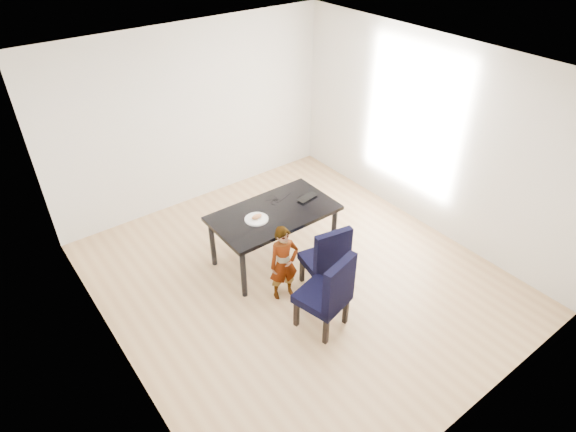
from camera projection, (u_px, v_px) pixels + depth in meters
floor at (297, 277)px, 6.22m from camera, size 4.50×5.00×0.01m
ceiling at (300, 69)px, 4.67m from camera, size 4.50×5.00×0.01m
wall_back at (194, 117)px, 7.08m from camera, size 4.50×0.01×2.70m
wall_front at (494, 320)px, 3.80m from camera, size 4.50×0.01×2.70m
wall_left at (102, 267)px, 4.33m from camera, size 0.01×5.00×2.70m
wall_right at (428, 136)px, 6.56m from camera, size 0.01×5.00×2.70m
dining_table at (274, 235)px, 6.33m from camera, size 1.60×0.90×0.75m
chair_left at (322, 291)px, 5.27m from camera, size 0.60×0.61×1.02m
chair_right at (323, 256)px, 5.81m from camera, size 0.54×0.56×0.97m
child at (284, 263)px, 5.67m from camera, size 0.41×0.32×1.00m
plate at (256, 219)px, 5.96m from camera, size 0.34×0.34×0.02m
sandwich at (257, 216)px, 5.94m from camera, size 0.15×0.07×0.06m
laptop at (305, 196)px, 6.39m from camera, size 0.33×0.24×0.02m
cable_tangle at (276, 202)px, 6.30m from camera, size 0.14×0.14×0.01m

